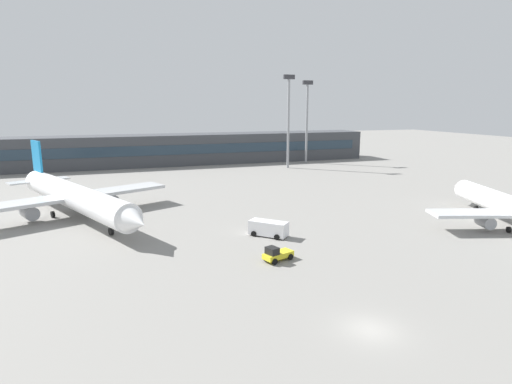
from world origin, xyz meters
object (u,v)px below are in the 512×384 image
(floodlight_tower_west, at_px, (307,116))
(baggage_tug_yellow, at_px, (277,254))
(airplane_mid, at_px, (74,196))
(service_van_white, at_px, (268,228))
(floodlight_tower_east, at_px, (288,115))

(floodlight_tower_west, bearing_deg, baggage_tug_yellow, -117.85)
(airplane_mid, distance_m, floodlight_tower_west, 79.72)
(service_van_white, relative_size, floodlight_tower_east, 0.20)
(service_van_white, bearing_deg, baggage_tug_yellow, -104.79)
(baggage_tug_yellow, height_order, service_van_white, service_van_white)
(floodlight_tower_west, distance_m, floodlight_tower_east, 12.80)
(service_van_white, distance_m, floodlight_tower_east, 66.06)
(floodlight_tower_east, bearing_deg, floodlight_tower_west, 40.54)
(floodlight_tower_west, bearing_deg, service_van_white, -119.42)
(service_van_white, xyz_separation_m, floodlight_tower_east, (27.83, 58.30, 13.81))
(baggage_tug_yellow, height_order, floodlight_tower_west, floodlight_tower_west)
(service_van_white, relative_size, floodlight_tower_west, 0.20)
(baggage_tug_yellow, distance_m, floodlight_tower_east, 75.03)
(service_van_white, bearing_deg, floodlight_tower_west, 60.58)
(airplane_mid, distance_m, service_van_white, 31.78)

